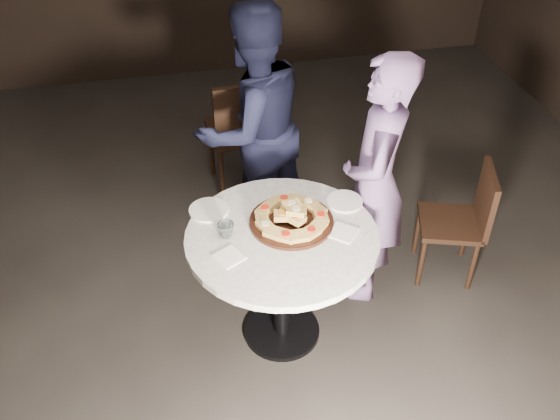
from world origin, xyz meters
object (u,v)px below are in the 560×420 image
table (282,255)px  chair_right (465,217)px  chair_far (243,129)px  serving_board (291,222)px  diner_navy (252,128)px  diner_teal (375,183)px  focaccia_pile (292,216)px  water_glass (226,230)px

table → chair_right: 1.28m
chair_far → serving_board: bearing=87.7°
diner_navy → chair_right: bearing=126.4°
table → chair_right: bearing=12.7°
table → diner_navy: size_ratio=0.76×
chair_far → chair_right: chair_far is taller
chair_far → chair_right: size_ratio=1.21×
chair_far → diner_navy: 0.53m
table → diner_teal: (0.62, 0.30, 0.17)m
table → chair_far: chair_far is taller
table → diner_teal: size_ratio=0.80×
table → focaccia_pile: focaccia_pile is taller
chair_right → diner_navy: diner_navy is taller
serving_board → diner_teal: 0.59m
table → serving_board: bearing=50.5°
serving_board → water_glass: size_ratio=5.14×
diner_teal → water_glass: bearing=-52.2°
table → water_glass: water_glass is taller
focaccia_pile → chair_far: size_ratio=0.42×
serving_board → chair_right: (1.17, 0.19, -0.32)m
chair_right → serving_board: bearing=-62.7°
serving_board → chair_right: 1.23m
table → focaccia_pile: (0.07, 0.09, 0.19)m
table → water_glass: size_ratio=14.43×
chair_right → diner_navy: size_ratio=0.48×
serving_board → water_glass: (-0.36, -0.03, 0.03)m
chair_far → diner_navy: (-0.01, -0.46, 0.28)m
chair_right → water_glass: bearing=-63.7°
serving_board → diner_teal: diner_teal is taller
serving_board → focaccia_pile: (0.00, -0.00, 0.04)m
table → chair_far: (0.03, 1.46, -0.07)m
focaccia_pile → chair_right: bearing=9.4°
water_glass → diner_navy: bearing=71.7°
table → serving_board: serving_board is taller
serving_board → chair_far: chair_far is taller
table → serving_board: (0.07, 0.09, 0.15)m
table → chair_right: size_ratio=1.59×
focaccia_pile → water_glass: (-0.36, -0.03, -0.01)m
focaccia_pile → diner_navy: bearing=93.0°
table → chair_far: bearing=88.8°
diner_navy → serving_board: bearing=70.2°
focaccia_pile → chair_far: chair_far is taller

